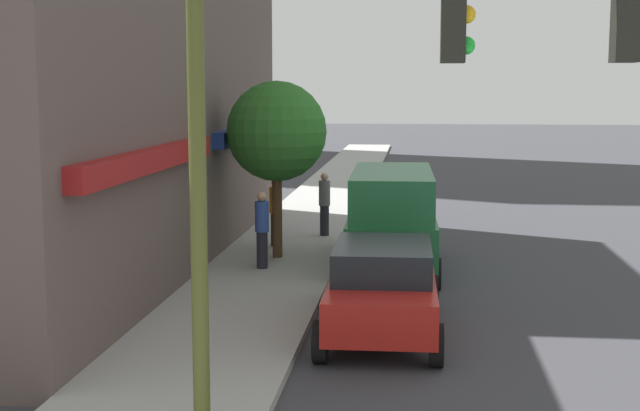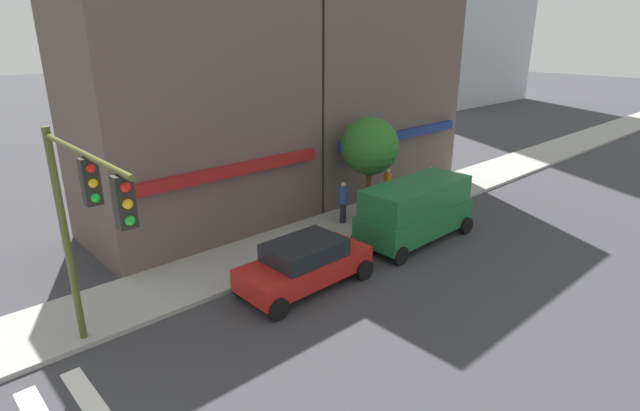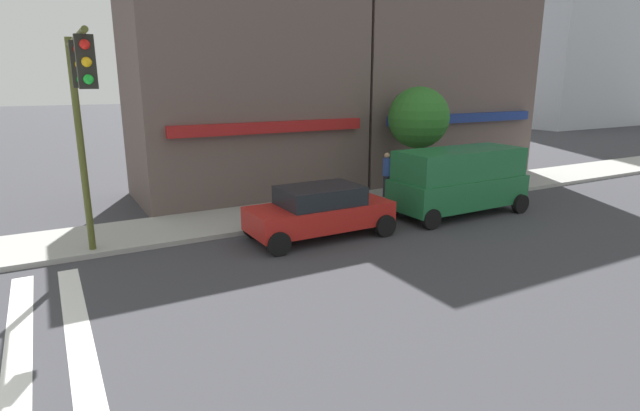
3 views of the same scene
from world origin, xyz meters
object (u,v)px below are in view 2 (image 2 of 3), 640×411
van_green (416,209)px  pedestrian_grey_coat (430,184)px  sedan_red (305,263)px  pedestrian_orange_vest (387,186)px  traffic_signal (83,211)px  street_tree (370,146)px  pedestrian_blue_shirt (343,202)px

van_green → pedestrian_grey_coat: van_green is taller
sedan_red → van_green: (5.63, -0.00, 0.44)m
sedan_red → van_green: 5.65m
pedestrian_orange_vest → van_green: bearing=13.0°
pedestrian_orange_vest → traffic_signal: bearing=-31.6°
traffic_signal → pedestrian_grey_coat: (15.56, 2.08, -3.10)m
traffic_signal → pedestrian_grey_coat: size_ratio=3.23×
traffic_signal → pedestrian_orange_vest: traffic_signal is taller
traffic_signal → van_green: (11.87, 0.10, -2.88)m
street_tree → pedestrian_blue_shirt: bearing=174.1°
street_tree → pedestrian_orange_vest: bearing=10.5°
traffic_signal → pedestrian_orange_vest: size_ratio=3.23×
pedestrian_grey_coat → pedestrian_blue_shirt: (-4.68, 0.96, 0.00)m
sedan_red → street_tree: (6.01, 2.80, 2.37)m
traffic_signal → sedan_red: traffic_signal is taller
street_tree → pedestrian_grey_coat: bearing=-13.9°
traffic_signal → pedestrian_blue_shirt: 11.72m
traffic_signal → street_tree: bearing=13.3°
sedan_red → pedestrian_orange_vest: bearing=21.5°
van_green → pedestrian_orange_vest: van_green is taller
pedestrian_blue_shirt → street_tree: (1.37, -0.14, 2.14)m
sedan_red → street_tree: bearing=24.3°
traffic_signal → sedan_red: size_ratio=1.30×
traffic_signal → street_tree: traffic_signal is taller
van_green → street_tree: size_ratio=1.17×
pedestrian_blue_shirt → van_green: bearing=-29.6°
sedan_red → pedestrian_grey_coat: (9.32, 1.98, 0.23)m
van_green → street_tree: 3.42m
sedan_red → van_green: van_green is taller
van_green → pedestrian_grey_coat: bearing=27.0°
sedan_red → pedestrian_orange_vest: 8.21m
traffic_signal → van_green: bearing=0.5°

